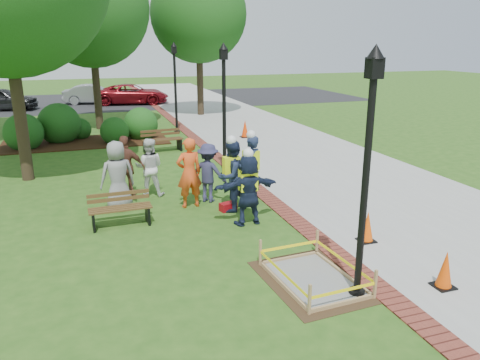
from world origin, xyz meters
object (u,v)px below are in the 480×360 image
object	(u,v)px
wet_concrete_pad	(314,269)
bench_near	(121,216)
hivis_worker_b	(251,167)
lamp_near	(367,158)
cone_front	(445,270)
hivis_worker_c	(232,174)
hivis_worker_a	(248,187)

from	to	relation	value
wet_concrete_pad	bench_near	bearing A→B (deg)	128.70
hivis_worker_b	lamp_near	bearing A→B (deg)	-89.20
wet_concrete_pad	cone_front	bearing A→B (deg)	-25.02
lamp_near	hivis_worker_c	bearing A→B (deg)	99.25
hivis_worker_a	hivis_worker_c	size ratio (longest dim) A/B	0.94
hivis_worker_a	wet_concrete_pad	bearing A→B (deg)	-86.32
wet_concrete_pad	lamp_near	xyz separation A→B (m)	(0.49, -0.69, 2.25)
hivis_worker_a	hivis_worker_b	distance (m)	1.63
wet_concrete_pad	hivis_worker_c	bearing A→B (deg)	94.02
cone_front	hivis_worker_a	size ratio (longest dim) A/B	0.38
bench_near	hivis_worker_b	bearing A→B (deg)	10.35
wet_concrete_pad	hivis_worker_b	world-z (taller)	hivis_worker_b
wet_concrete_pad	lamp_near	distance (m)	2.40
lamp_near	hivis_worker_a	xyz separation A→B (m)	(-0.69, 3.77, -1.54)
hivis_worker_a	hivis_worker_c	world-z (taller)	hivis_worker_c
wet_concrete_pad	lamp_near	world-z (taller)	lamp_near
hivis_worker_a	hivis_worker_b	world-z (taller)	hivis_worker_b
hivis_worker_c	wet_concrete_pad	bearing A→B (deg)	-85.98
bench_near	cone_front	xyz separation A→B (m)	(5.26, -4.91, 0.09)
hivis_worker_c	lamp_near	bearing A→B (deg)	-80.75
bench_near	wet_concrete_pad	bearing A→B (deg)	-51.30
bench_near	hivis_worker_b	size ratio (longest dim) A/B	0.74
bench_near	hivis_worker_c	world-z (taller)	hivis_worker_c
bench_near	hivis_worker_b	xyz separation A→B (m)	(3.57, 0.65, 0.74)
wet_concrete_pad	cone_front	distance (m)	2.33
cone_front	hivis_worker_a	xyz separation A→B (m)	(-2.31, 4.06, 0.59)
wet_concrete_pad	hivis_worker_b	size ratio (longest dim) A/B	1.19
hivis_worker_c	cone_front	bearing A→B (deg)	-64.75
cone_front	hivis_worker_c	bearing A→B (deg)	115.25
wet_concrete_pad	hivis_worker_a	bearing A→B (deg)	93.68
wet_concrete_pad	hivis_worker_b	distance (m)	4.66
hivis_worker_a	bench_near	bearing A→B (deg)	163.86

